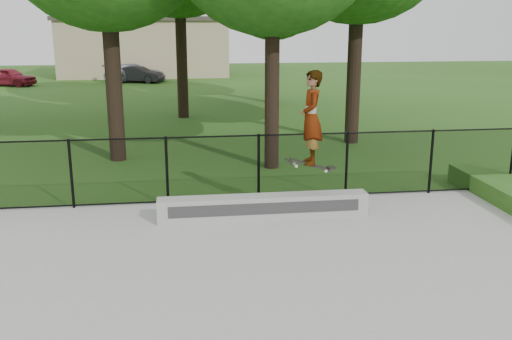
{
  "coord_description": "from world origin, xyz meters",
  "views": [
    {
      "loc": [
        0.29,
        -6.14,
        3.92
      ],
      "look_at": [
        1.71,
        4.2,
        1.2
      ],
      "focal_mm": 40.0,
      "sensor_mm": 36.0,
      "label": 1
    }
  ],
  "objects_px": {
    "skater_airborne": "(311,119)",
    "car_b": "(138,74)",
    "grind_ledge": "(264,207)",
    "car_a": "(9,77)",
    "car_c": "(135,73)"
  },
  "relations": [
    {
      "from": "car_c",
      "to": "skater_airborne",
      "type": "distance_m",
      "value": 29.35
    },
    {
      "from": "grind_ledge",
      "to": "car_c",
      "type": "xyz_separation_m",
      "value": [
        -4.46,
        28.7,
        0.3
      ]
    },
    {
      "from": "car_a",
      "to": "car_c",
      "type": "bearing_deg",
      "value": -56.03
    },
    {
      "from": "grind_ledge",
      "to": "car_b",
      "type": "bearing_deg",
      "value": 98.51
    },
    {
      "from": "car_b",
      "to": "grind_ledge",
      "type": "bearing_deg",
      "value": -149.12
    },
    {
      "from": "skater_airborne",
      "to": "car_b",
      "type": "bearing_deg",
      "value": 100.29
    },
    {
      "from": "grind_ledge",
      "to": "car_b",
      "type": "distance_m",
      "value": 28.36
    },
    {
      "from": "car_a",
      "to": "car_b",
      "type": "height_order",
      "value": "car_a"
    },
    {
      "from": "car_b",
      "to": "car_c",
      "type": "height_order",
      "value": "car_c"
    },
    {
      "from": "car_a",
      "to": "car_c",
      "type": "xyz_separation_m",
      "value": [
        7.66,
        1.62,
        0.03
      ]
    },
    {
      "from": "grind_ledge",
      "to": "car_a",
      "type": "relative_size",
      "value": 1.28
    },
    {
      "from": "grind_ledge",
      "to": "car_b",
      "type": "relative_size",
      "value": 1.44
    },
    {
      "from": "car_b",
      "to": "skater_airborne",
      "type": "xyz_separation_m",
      "value": [
        5.11,
        -28.16,
        1.55
      ]
    },
    {
      "from": "skater_airborne",
      "to": "grind_ledge",
      "type": "bearing_deg",
      "value": 172.93
    },
    {
      "from": "grind_ledge",
      "to": "skater_airborne",
      "type": "xyz_separation_m",
      "value": [
        0.91,
        -0.11,
        1.79
      ]
    }
  ]
}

